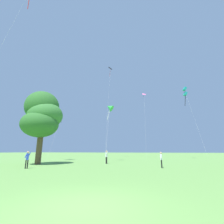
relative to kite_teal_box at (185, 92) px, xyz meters
The scene contains 10 objects.
ground_plane 38.87m from the kite_teal_box, 101.74° to the right, with size 400.00×400.00×0.00m, color #669947.
kite_teal_box is the anchor object (origin of this frame).
kite_green_small 20.13m from the kite_teal_box, 138.70° to the right, with size 2.81×7.90×10.30m.
kite_orange_box 30.42m from the kite_teal_box, 165.86° to the right, with size 2.29×6.60×10.40m.
kite_pink_low 14.01m from the kite_teal_box, 141.29° to the left, with size 1.49×9.29×19.65m.
kite_black_large 22.34m from the kite_teal_box, behind, with size 2.96×10.93×27.52m.
person_foreground_watcher 27.07m from the kite_teal_box, 103.88° to the right, with size 0.21×0.50×1.55m.
person_with_spool 35.41m from the kite_teal_box, 123.35° to the right, with size 0.36×0.48×1.62m.
person_in_blue_jacket 26.76m from the kite_teal_box, 124.32° to the right, with size 0.51×0.37×1.72m.
tree_right_cluster 31.87m from the kite_teal_box, 132.45° to the right, with size 5.30×5.30×9.85m.
Camera 1 is at (2.55, -4.75, 1.62)m, focal length 25.84 mm.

